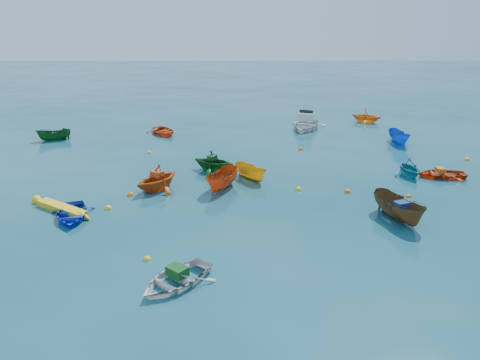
{
  "coord_description": "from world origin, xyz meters",
  "views": [
    {
      "loc": [
        -0.2,
        -19.49,
        9.11
      ],
      "look_at": [
        0.0,
        5.0,
        0.4
      ],
      "focal_mm": 35.0,
      "sensor_mm": 36.0,
      "label": 1
    }
  ],
  "objects_px": {
    "kayak_yellow": "(62,211)",
    "motorboat_white": "(306,129)",
    "dinghy_blue_sw": "(72,218)",
    "dinghy_white_near": "(176,284)"
  },
  "relations": [
    {
      "from": "kayak_yellow",
      "to": "motorboat_white",
      "type": "bearing_deg",
      "value": -5.37
    },
    {
      "from": "dinghy_blue_sw",
      "to": "dinghy_white_near",
      "type": "height_order",
      "value": "dinghy_white_near"
    },
    {
      "from": "dinghy_white_near",
      "to": "motorboat_white",
      "type": "relative_size",
      "value": 0.7
    },
    {
      "from": "dinghy_white_near",
      "to": "motorboat_white",
      "type": "bearing_deg",
      "value": 111.09
    },
    {
      "from": "dinghy_blue_sw",
      "to": "motorboat_white",
      "type": "relative_size",
      "value": 0.69
    },
    {
      "from": "dinghy_white_near",
      "to": "kayak_yellow",
      "type": "relative_size",
      "value": 0.76
    },
    {
      "from": "dinghy_blue_sw",
      "to": "dinghy_white_near",
      "type": "relative_size",
      "value": 0.99
    },
    {
      "from": "motorboat_white",
      "to": "kayak_yellow",
      "type": "bearing_deg",
      "value": -108.36
    },
    {
      "from": "dinghy_blue_sw",
      "to": "kayak_yellow",
      "type": "relative_size",
      "value": 0.75
    },
    {
      "from": "kayak_yellow",
      "to": "motorboat_white",
      "type": "relative_size",
      "value": 0.91
    }
  ]
}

